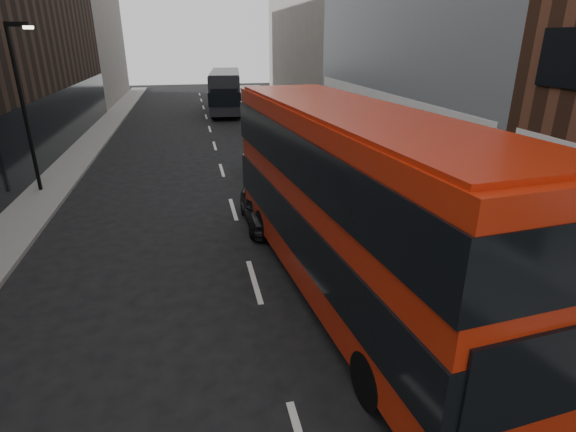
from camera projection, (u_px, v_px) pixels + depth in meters
sidewalk_right at (329, 143)px, 29.83m from camera, size 3.00×80.00×0.15m
sidewalk_left at (80, 155)px, 26.77m from camera, size 2.00×80.00×0.15m
building_victorian at (313, 5)px, 44.34m from camera, size 6.50×24.00×21.00m
building_left_mid at (19, 30)px, 28.07m from camera, size 5.00×24.00×14.00m
building_left_far at (88, 39)px, 48.25m from camera, size 5.00×20.00×13.00m
street_lamp at (24, 98)px, 18.85m from camera, size 1.06×0.22×7.00m
red_bus at (349, 196)px, 11.40m from camera, size 4.03×12.55×4.99m
grey_bus at (226, 90)px, 42.25m from camera, size 3.87×11.75×3.73m
car_a at (265, 207)px, 16.72m from camera, size 1.61×3.94×1.34m
car_b at (264, 164)px, 22.48m from camera, size 1.46×4.14×1.36m
car_c at (273, 124)px, 32.97m from camera, size 2.03×4.87×1.40m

